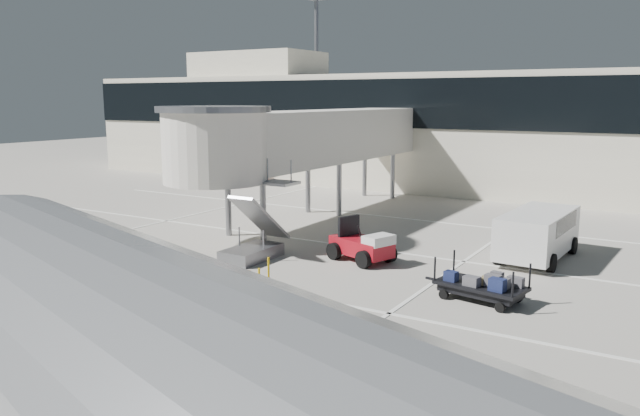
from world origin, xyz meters
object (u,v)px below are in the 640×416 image
Objects in this scene: ground_worker at (132,271)px; baggage_tug at (363,246)px; box_cart_near at (221,288)px; minivan at (539,230)px; box_cart_far at (58,263)px; belt_loader at (245,171)px; suitcase_cart at (480,286)px.

baggage_tug is at bearing 57.02° from ground_worker.
ground_worker is at bearing 177.17° from box_cart_near.
baggage_tug is 0.55× the size of minivan.
belt_loader reaches higher than box_cart_far.
ground_worker reaches higher than box_cart_far.
suitcase_cart is (5.44, -2.42, -0.15)m from baggage_tug.
ground_worker is (4.17, -0.34, 0.40)m from box_cart_far.
minivan reaches higher than box_cart_near.
baggage_tug is 0.80× the size of box_cart_near.
suitcase_cart is 8.20m from box_cart_near.
suitcase_cart is at bearing 29.40° from box_cart_far.
box_cart_far is 0.89× the size of belt_loader.
belt_loader reaches higher than baggage_tug.
box_cart_far is 4.20m from ground_worker.
minivan is (14.13, 11.70, 0.61)m from box_cart_far.
box_cart_near is 2.96m from ground_worker.
ground_worker is 15.62m from minivan.
box_cart_far is at bearing -136.90° from minivan.
box_cart_near reaches higher than suitcase_cart.
box_cart_near is 13.17m from minivan.
ground_worker is 29.03m from belt_loader.
ground_worker is at bearing -139.50° from suitcase_cart.
ground_worker reaches higher than box_cart_near.
minivan is (7.21, 11.01, 0.59)m from box_cart_near.
belt_loader is at bearing 155.94° from minivan.
belt_loader is at bearing 121.88° from box_cart_far.
ground_worker reaches higher than suitcase_cart.
box_cart_near is at bearing -119.74° from minivan.
belt_loader is at bearing 103.05° from box_cart_near.
box_cart_far reaches higher than box_cart_near.
baggage_tug is 5.95m from suitcase_cart.
suitcase_cart is 0.93× the size of box_cart_far.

